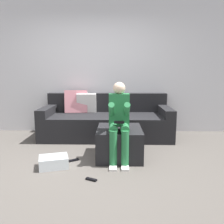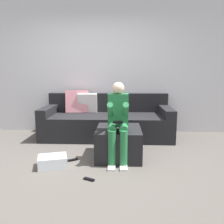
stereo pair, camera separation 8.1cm
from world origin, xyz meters
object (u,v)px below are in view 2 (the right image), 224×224
at_px(ottoman, 119,143).
at_px(remote_by_storage_bin, 73,160).
at_px(remote_near_ottoman, 89,179).
at_px(couch_sectional, 106,122).
at_px(person_seated, 118,119).
at_px(storage_bin, 53,161).

distance_m(ottoman, remote_by_storage_bin, 0.73).
bearing_deg(remote_by_storage_bin, remote_near_ottoman, -93.50).
relative_size(ottoman, remote_by_storage_bin, 5.15).
relative_size(couch_sectional, remote_by_storage_bin, 16.82).
height_order(couch_sectional, person_seated, person_seated).
distance_m(storage_bin, remote_near_ottoman, 0.68).
distance_m(person_seated, remote_by_storage_bin, 0.90).
height_order(storage_bin, remote_near_ottoman, storage_bin).
relative_size(couch_sectional, ottoman, 3.26).
distance_m(couch_sectional, remote_by_storage_bin, 1.42).
bearing_deg(couch_sectional, ottoman, -77.09).
height_order(ottoman, remote_by_storage_bin, ottoman).
bearing_deg(ottoman, person_seated, -92.18).
bearing_deg(ottoman, storage_bin, -155.05).
height_order(couch_sectional, storage_bin, couch_sectional).
distance_m(ottoman, person_seated, 0.45).
bearing_deg(person_seated, remote_by_storage_bin, 179.93).
xyz_separation_m(storage_bin, remote_by_storage_bin, (0.23, 0.22, -0.06)).
distance_m(person_seated, storage_bin, 1.07).
height_order(person_seated, remote_near_ottoman, person_seated).
relative_size(storage_bin, remote_near_ottoman, 2.70).
bearing_deg(remote_by_storage_bin, couch_sectional, 41.20).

